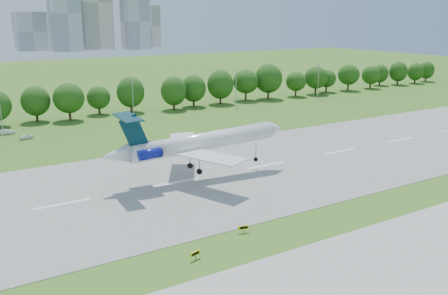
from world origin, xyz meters
TOP-DOWN VIEW (x-y plane):
  - ground at (0.00, 0.00)m, footprint 600.00×600.00m
  - runway at (0.00, 25.00)m, footprint 400.00×45.00m
  - taxiway at (0.00, -18.00)m, footprint 400.00×23.00m
  - tree_line at (0.00, 92.00)m, footprint 288.40×8.40m
  - light_poles at (-2.50, 82.00)m, footprint 175.90×0.25m
  - skyline at (100.16, 390.61)m, footprint 127.00×52.00m
  - airliner at (4.05, 25.13)m, footprint 35.40×25.70m
  - taxi_sign_left at (-1.58, 1.12)m, footprint 1.51×0.55m
  - taxi_sign_centre at (-10.84, -2.20)m, footprint 1.55×0.58m
  - service_vehicle_a at (-19.29, 81.15)m, footprint 3.93×1.57m
  - service_vehicle_b at (-15.95, 73.49)m, footprint 3.71×2.41m

SIDE VIEW (x-z plane):
  - ground at x=0.00m, z-range 0.00..0.00m
  - runway at x=0.00m, z-range 0.00..0.08m
  - taxiway at x=0.00m, z-range 0.00..0.08m
  - service_vehicle_b at x=-15.95m, z-range 0.00..1.17m
  - service_vehicle_a at x=-19.29m, z-range 0.00..1.27m
  - taxi_sign_left at x=-1.58m, z-range 0.25..1.32m
  - taxi_sign_centre at x=-10.84m, z-range 0.26..1.36m
  - tree_line at x=0.00m, z-range 0.99..11.39m
  - light_poles at x=-2.50m, z-range 0.24..12.43m
  - airliner at x=4.05m, z-range 1.07..12.72m
  - skyline at x=100.16m, z-range -9.54..70.46m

